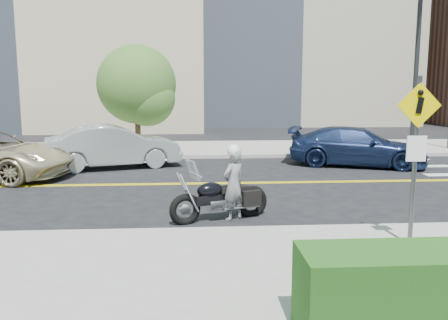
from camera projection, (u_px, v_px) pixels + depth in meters
name	position (u px, v px, depth m)	size (l,w,h in m)	color
ground_plane	(183.00, 184.00, 14.51)	(120.00, 120.00, 0.00)	black
sidewalk_near	(174.00, 282.00, 7.11)	(60.00, 5.00, 0.15)	#9E9B91
sidewalk_far	(186.00, 149.00, 21.89)	(60.00, 5.00, 0.15)	#9E9B91
traffic_light	(428.00, 44.00, 19.43)	(0.28, 4.50, 7.00)	black
pedestrian_sign	(416.00, 145.00, 8.26)	(0.78, 0.08, 3.00)	#4C4C51
motorcyclist	(234.00, 182.00, 10.53)	(0.70, 0.68, 1.71)	silver
motorcycle	(220.00, 189.00, 10.56)	(2.30, 0.70, 1.40)	black
parked_car_silver	(114.00, 146.00, 17.25)	(1.66, 4.77, 1.57)	#B8BCC1
parked_car_blue	(357.00, 146.00, 17.71)	(2.03, 4.99, 1.45)	#19274D
tree_far_a	(137.00, 84.00, 21.04)	(3.50, 3.50, 4.78)	#382619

